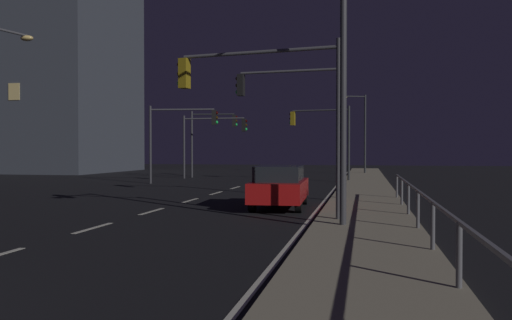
{
  "coord_description": "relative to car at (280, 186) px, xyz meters",
  "views": [
    {
      "loc": [
        7.28,
        -3.97,
        2.12
      ],
      "look_at": [
        -0.02,
        30.87,
        1.49
      ],
      "focal_mm": 36.49,
      "sensor_mm": 36.0,
      "label": 1
    }
  ],
  "objects": [
    {
      "name": "traffic_light_overhead_east",
      "position": [
        0.0,
        -3.39,
        3.08
      ],
      "size": [
        5.28,
        0.93,
        5.24
      ],
      "color": "#4C4C51",
      "rests_on": "sidewalk_right"
    },
    {
      "name": "traffic_light_near_left",
      "position": [
        -8.18,
        18.85,
        2.63
      ],
      "size": [
        5.06,
        0.34,
        4.81
      ],
      "color": "#38383D",
      "rests_on": "ground"
    },
    {
      "name": "traffic_light_far_left",
      "position": [
        -8.79,
        20.54,
        2.87
      ],
      "size": [
        3.72,
        0.63,
        5.25
      ],
      "color": "#38383D",
      "rests_on": "ground"
    },
    {
      "name": "traffic_light_far_center",
      "position": [
        0.16,
        16.8,
        2.87
      ],
      "size": [
        4.19,
        0.74,
        5.0
      ],
      "color": "#2D3033",
      "rests_on": "sidewalk_right"
    },
    {
      "name": "street_lamp_mid_block",
      "position": [
        2.37,
        -5.26,
        3.69
      ],
      "size": [
        1.02,
        2.29,
        7.19
      ],
      "color": "#38383D",
      "rests_on": "sidewalk_right"
    },
    {
      "name": "barrier_fence",
      "position": [
        4.41,
        -6.55,
        0.05
      ],
      "size": [
        0.09,
        20.9,
        0.98
      ],
      "color": "#59595E",
      "rests_on": "sidewalk_right"
    },
    {
      "name": "building_distant",
      "position": [
        -30.23,
        28.78,
        14.65
      ],
      "size": [
        18.07,
        13.83,
        30.95
      ],
      "color": "#3D424C",
      "rests_on": "ground"
    },
    {
      "name": "ground_plane",
      "position": [
        -4.21,
        2.54,
        -0.82
      ],
      "size": [
        112.0,
        112.0,
        0.0
      ],
      "primitive_type": "plane",
      "color": "black",
      "rests_on": "ground"
    },
    {
      "name": "sidewalk_right",
      "position": [
        3.11,
        2.54,
        -0.75
      ],
      "size": [
        2.89,
        77.0,
        0.14
      ],
      "primitive_type": "cube",
      "color": "gray",
      "rests_on": "ground"
    },
    {
      "name": "lane_edge_line",
      "position": [
        1.41,
        7.54,
        -0.82
      ],
      "size": [
        0.14,
        53.0,
        0.01
      ],
      "color": "silver",
      "rests_on": "ground"
    },
    {
      "name": "car",
      "position": [
        0.0,
        0.0,
        0.0
      ],
      "size": [
        2.01,
        4.48,
        1.57
      ],
      "color": "#B71414",
      "rests_on": "ground"
    },
    {
      "name": "lane_markings_center",
      "position": [
        -4.21,
        6.04,
        -0.82
      ],
      "size": [
        0.14,
        50.0,
        0.01
      ],
      "color": "silver",
      "rests_on": "ground"
    },
    {
      "name": "traffic_light_near_right",
      "position": [
        0.16,
        3.34,
        3.35
      ],
      "size": [
        4.88,
        0.66,
        5.67
      ],
      "color": "#2D3033",
      "rests_on": "sidewalk_right"
    },
    {
      "name": "street_lamp_corner",
      "position": [
        2.72,
        28.71,
        3.58
      ],
      "size": [
        2.23,
        0.97,
        7.0
      ],
      "color": "#2D3033",
      "rests_on": "sidewalk_right"
    },
    {
      "name": "traffic_light_far_right",
      "position": [
        -8.52,
        12.78,
        2.75
      ],
      "size": [
        4.48,
        0.78,
        5.02
      ],
      "color": "#38383D",
      "rests_on": "ground"
    }
  ]
}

